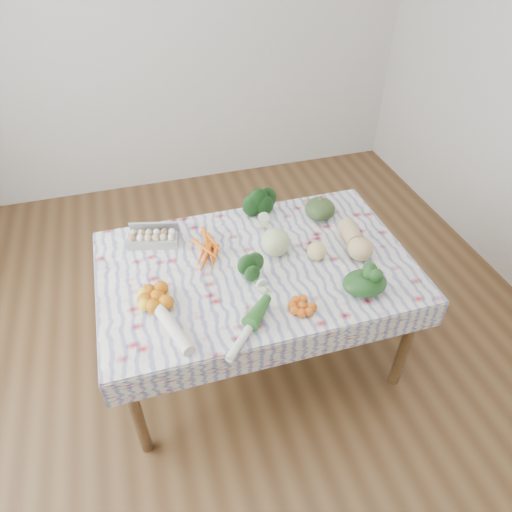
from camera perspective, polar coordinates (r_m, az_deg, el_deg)
ground at (r=3.00m, az=0.00°, el=-11.94°), size 4.50×4.50×0.00m
wall_back at (r=4.14m, az=-9.90°, el=26.51°), size 4.00×0.04×2.80m
dining_table at (r=2.49m, az=0.00°, el=-2.46°), size 1.60×1.00×0.75m
tablecloth at (r=2.44m, az=0.00°, el=-1.14°), size 1.66×1.06×0.01m
egg_carton at (r=2.61m, az=-12.74°, el=2.09°), size 0.30×0.17×0.07m
carrot_bunch at (r=2.51m, az=-5.67°, el=0.86°), size 0.27×0.25×0.04m
kale_bunch at (r=2.72m, az=0.84°, el=6.08°), size 0.20×0.18×0.15m
kabocha_squash at (r=2.77m, az=7.99°, el=5.89°), size 0.23×0.23×0.12m
cabbage at (r=2.46m, az=2.44°, el=1.73°), size 0.16×0.16×0.16m
butternut_squash at (r=2.55m, az=12.32°, el=2.12°), size 0.16×0.30×0.14m
orange_cluster at (r=2.26m, az=-12.24°, el=-4.99°), size 0.26×0.26×0.08m
broccoli at (r=2.30m, az=0.21°, el=-2.49°), size 0.16×0.16×0.10m
mandarin_cluster at (r=2.20m, az=5.81°, el=-6.16°), size 0.21×0.21×0.05m
grapefruit at (r=2.46m, az=7.59°, el=0.62°), size 0.10×0.10×0.10m
spinach_bag at (r=2.32m, az=13.43°, el=-3.29°), size 0.25×0.21×0.10m
daikon at (r=2.15m, az=-10.79°, el=-8.24°), size 0.18×0.41×0.06m
leek at (r=2.10m, az=-0.93°, el=-9.09°), size 0.29×0.31×0.04m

